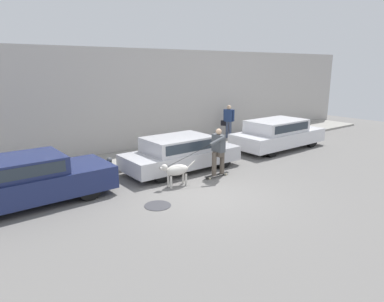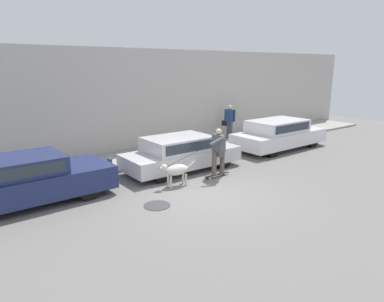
{
  "view_description": "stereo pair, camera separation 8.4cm",
  "coord_description": "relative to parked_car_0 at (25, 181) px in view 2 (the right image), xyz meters",
  "views": [
    {
      "loc": [
        -6.07,
        -7.2,
        3.65
      ],
      "look_at": [
        0.53,
        1.37,
        0.95
      ],
      "focal_mm": 32.0,
      "sensor_mm": 36.0,
      "label": 1
    },
    {
      "loc": [
        -6.0,
        -7.25,
        3.65
      ],
      "look_at": [
        0.53,
        1.37,
        0.95
      ],
      "focal_mm": 32.0,
      "sensor_mm": 36.0,
      "label": 2
    }
  ],
  "objects": [
    {
      "name": "back_wall",
      "position": [
        4.31,
        3.64,
        1.53
      ],
      "size": [
        32.0,
        0.3,
        4.37
      ],
      "color": "#B2ADA8",
      "rests_on": "ground_plane"
    },
    {
      "name": "dog",
      "position": [
        4.03,
        -1.3,
        -0.14
      ],
      "size": [
        1.24,
        0.42,
        0.77
      ],
      "rotation": [
        0.0,
        0.0,
        3.04
      ],
      "color": "beige",
      "rests_on": "ground_plane"
    },
    {
      "name": "pedestrian_with_bag",
      "position": [
        10.06,
        2.73,
        0.37
      ],
      "size": [
        0.42,
        0.64,
        1.65
      ],
      "rotation": [
        0.0,
        0.0,
        0.5
      ],
      "color": "#3D4760",
      "rests_on": "sidewalk_curb"
    },
    {
      "name": "skateboarder",
      "position": [
        5.67,
        -1.39,
        0.28
      ],
      "size": [
        2.52,
        0.65,
        1.65
      ],
      "rotation": [
        0.0,
        0.0,
        3.14
      ],
      "color": "beige",
      "rests_on": "ground_plane"
    },
    {
      "name": "fire_hydrant",
      "position": [
        2.75,
        0.75,
        -0.29
      ],
      "size": [
        0.18,
        0.18,
        0.7
      ],
      "color": "#4C5156",
      "rests_on": "ground_plane"
    },
    {
      "name": "parked_car_1",
      "position": [
        5.13,
        0.0,
        -0.04
      ],
      "size": [
        4.27,
        1.73,
        1.23
      ],
      "rotation": [
        0.0,
        0.0,
        0.0
      ],
      "color": "black",
      "rests_on": "ground_plane"
    },
    {
      "name": "parked_car_2",
      "position": [
        10.54,
        -0.0,
        0.01
      ],
      "size": [
        4.61,
        1.87,
        1.32
      ],
      "rotation": [
        0.0,
        0.0,
        0.01
      ],
      "color": "black",
      "rests_on": "ground_plane"
    },
    {
      "name": "parked_car_0",
      "position": [
        0.0,
        0.0,
        0.0
      ],
      "size": [
        4.53,
        1.88,
        1.33
      ],
      "rotation": [
        0.0,
        0.0,
        0.02
      ],
      "color": "black",
      "rests_on": "ground_plane"
    },
    {
      "name": "manhole_cover",
      "position": [
        2.73,
        -2.28,
        -0.65
      ],
      "size": [
        0.72,
        0.72,
        0.01
      ],
      "color": "#38383D",
      "rests_on": "ground_plane"
    },
    {
      "name": "sidewalk_curb",
      "position": [
        4.31,
        2.24,
        -0.6
      ],
      "size": [
        30.0,
        2.47,
        0.11
      ],
      "color": "gray",
      "rests_on": "ground_plane"
    },
    {
      "name": "ground_plane",
      "position": [
        4.31,
        -2.41,
        -0.65
      ],
      "size": [
        36.0,
        36.0,
        0.0
      ],
      "primitive_type": "plane",
      "color": "slate"
    }
  ]
}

